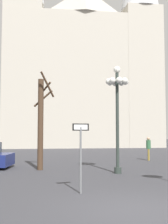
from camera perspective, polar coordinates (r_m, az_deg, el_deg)
The scene contains 6 objects.
ground_plane at distance 7.78m, azimuth 10.96°, elevation -19.48°, with size 120.00×120.00×0.00m, color #38383D.
cathedral at distance 39.86m, azimuth -0.64°, elevation 9.57°, with size 20.76×13.96×36.77m.
one_way_arrow_sign at distance 9.36m, azimuth -0.70°, elevation -7.85°, with size 0.57×0.16×2.34m.
street_lamp at distance 13.91m, azimuth 6.91°, elevation 2.75°, with size 1.18×1.18×5.37m.
bare_tree at distance 15.14m, azimuth -8.93°, elevation -1.88°, with size 1.19×1.43×5.25m.
pedestrian_walking at distance 20.27m, azimuth 13.24°, elevation -6.94°, with size 0.32×0.32×1.66m.
Camera 1 is at (-2.29, -7.14, 2.09)m, focal length 44.01 mm.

